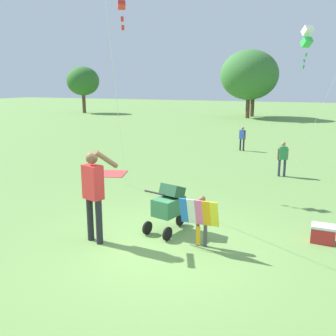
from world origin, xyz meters
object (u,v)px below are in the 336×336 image
person_red_shirt (283,156)px  cooler_box (323,234)px  picnic_blanket (107,173)px  child_with_butterfly_kite (201,216)px  person_adult_flyer (93,189)px  stroller (169,204)px  person_sitting_far (242,137)px  kite_orange_delta (307,37)px  kite_adult_black (121,3)px

person_red_shirt → cooler_box: bearing=-74.9°
picnic_blanket → child_with_butterfly_kite: bearing=-41.9°
picnic_blanket → person_red_shirt: bearing=20.0°
cooler_box → person_red_shirt: bearing=105.1°
person_adult_flyer → picnic_blanket: bearing=120.1°
person_red_shirt → cooler_box: (1.40, -5.21, -0.51)m
cooler_box → stroller: bearing=-167.1°
person_sitting_far → picnic_blanket: person_sitting_far is taller
person_adult_flyer → stroller: bearing=43.0°
person_adult_flyer → kite_orange_delta: kite_orange_delta is taller
kite_orange_delta → stroller: bearing=-101.9°
person_red_shirt → picnic_blanket: 5.96m
picnic_blanket → person_adult_flyer: bearing=-59.9°
person_red_shirt → kite_orange_delta: bearing=84.5°
kite_adult_black → child_with_butterfly_kite: bearing=-43.4°
child_with_butterfly_kite → kite_orange_delta: 10.19m
stroller → person_red_shirt: bearing=75.0°
person_adult_flyer → stroller: 1.61m
person_red_shirt → picnic_blanket: bearing=-160.0°
person_adult_flyer → stroller: person_adult_flyer is taller
person_adult_flyer → stroller: size_ratio=1.67×
child_with_butterfly_kite → person_sitting_far: (-1.56, 10.66, 0.04)m
stroller → kite_orange_delta: bearing=78.1°
stroller → person_sitting_far: 10.23m
picnic_blanket → person_sitting_far: bearing=62.7°
kite_adult_black → kite_orange_delta: bearing=52.6°
person_red_shirt → person_sitting_far: person_red_shirt is taller
kite_adult_black → stroller: bearing=-47.0°
picnic_blanket → kite_adult_black: bearing=-37.5°
child_with_butterfly_kite → person_red_shirt: 6.39m
kite_adult_black → cooler_box: size_ratio=12.37×
stroller → person_sitting_far: bearing=94.0°
person_adult_flyer → cooler_box: size_ratio=4.18×
child_with_butterfly_kite → stroller: 0.96m
person_sitting_far → cooler_box: (3.69, -9.52, -0.48)m
person_adult_flyer → person_red_shirt: (2.71, 6.94, -0.39)m
person_red_shirt → cooler_box: size_ratio=2.60×
kite_adult_black → person_red_shirt: bearing=35.4°
kite_adult_black → cooler_box: bearing=-21.1°
child_with_butterfly_kite → cooler_box: size_ratio=2.22×
child_with_butterfly_kite → kite_adult_black: bearing=136.6°
kite_adult_black → picnic_blanket: bearing=142.5°
kite_orange_delta → person_sitting_far: size_ratio=4.65×
stroller → person_red_shirt: 6.10m
person_adult_flyer → kite_adult_black: bearing=111.5°
kite_adult_black → person_sitting_far: size_ratio=5.00×
kite_adult_black → person_red_shirt: kite_adult_black is taller
stroller → kite_adult_black: size_ratio=0.20×
child_with_butterfly_kite → cooler_box: child_with_butterfly_kite is taller
stroller → person_sitting_far: person_sitting_far is taller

